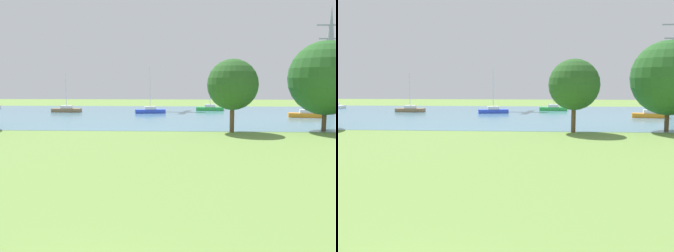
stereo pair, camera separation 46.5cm
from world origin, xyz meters
TOP-DOWN VIEW (x-y plane):
  - ground_plane at (0.00, 22.00)m, footprint 160.00×160.00m
  - water_surface at (0.00, 50.00)m, footprint 140.00×40.00m
  - sailboat_blue at (-2.92, 52.20)m, footprint 5.01×2.47m
  - sailboat_green at (7.06, 58.33)m, footprint 4.89×1.82m
  - sailboat_orange at (19.83, 45.98)m, footprint 5.00×2.41m
  - sailboat_brown at (-17.08, 53.76)m, footprint 4.83×1.60m
  - tree_mid_shore at (7.38, 29.69)m, footprint 5.01×5.01m
  - tree_east_far at (16.72, 30.76)m, footprint 7.40×7.40m
  - electricity_pylon at (35.38, 79.87)m, footprint 6.40×4.40m

SIDE VIEW (x-z plane):
  - ground_plane at x=0.00m, z-range 0.00..0.00m
  - water_surface at x=0.00m, z-range 0.00..0.02m
  - sailboat_orange at x=19.83m, z-range -2.18..3.07m
  - sailboat_brown at x=-17.08m, z-range -2.77..3.68m
  - sailboat_green at x=7.06m, z-range -3.06..3.99m
  - sailboat_blue at x=-2.92m, z-range -3.24..4.17m
  - tree_mid_shore at x=7.38m, z-range 1.09..8.30m
  - tree_east_far at x=16.72m, z-range 0.82..9.87m
  - electricity_pylon at x=35.38m, z-range 0.01..22.24m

